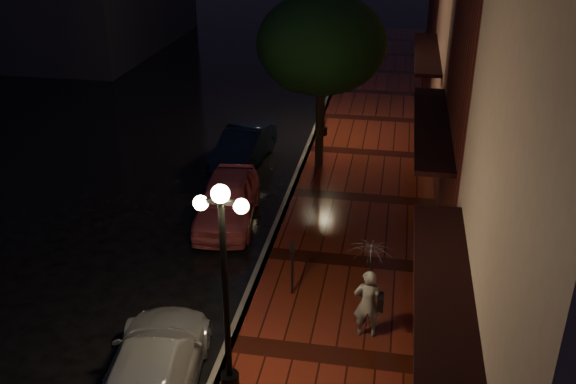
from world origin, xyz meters
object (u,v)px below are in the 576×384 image
Objects in this scene: streetlamp_far at (324,72)px; silver_car at (153,369)px; streetlamp_near at (225,280)px; navy_car at (244,146)px; parking_meter at (292,263)px; street_tree at (322,47)px; pink_car at (227,200)px; woman_with_umbrella at (369,276)px.

silver_car is at bearing -95.62° from streetlamp_far.
navy_car is at bearing 102.34° from streetlamp_near.
streetlamp_near reaches higher than parking_meter.
street_tree is at bearing 88.65° from streetlamp_near.
pink_car is at bearing -116.77° from street_tree.
woman_with_umbrella is (2.48, 2.05, -0.96)m from streetlamp_near.
streetlamp_near is 1.91× the size of woman_with_umbrella.
navy_car is 10.30m from woman_with_umbrella.
parking_meter is (-1.83, 1.25, -0.65)m from woman_with_umbrella.
woman_with_umbrella is at bearing -56.28° from navy_car.
parking_meter is at bearing -60.87° from pink_car.
streetlamp_far is at bearing 69.02° from pink_car.
streetlamp_far is 10.84m from parking_meter.
streetlamp_far reaches higher than pink_car.
pink_car is at bearing 105.29° from streetlamp_near.
woman_with_umbrella is 2.31m from parking_meter.
woman_with_umbrella is (4.90, -9.00, 1.00)m from navy_car.
pink_car reaches higher than navy_car.
streetlamp_near is at bearing -90.00° from streetlamp_far.
streetlamp_near is 11.48m from navy_car.
parking_meter is (0.39, -7.69, -3.26)m from street_tree.
streetlamp_near is 3.11× the size of parking_meter.
street_tree is 2.57× the size of woman_with_umbrella.
parking_meter is (3.07, -7.75, 0.35)m from navy_car.
streetlamp_near is at bearing -81.23° from pink_car.
street_tree reaches higher than silver_car.
woman_with_umbrella reaches higher than parking_meter.
parking_meter reaches higher than navy_car.
streetlamp_near reaches higher than silver_car.
streetlamp_near reaches higher than woman_with_umbrella.
parking_meter is (2.06, 3.62, 0.36)m from silver_car.
streetlamp_near is at bearing 34.91° from woman_with_umbrella.
silver_car is at bearing -167.19° from streetlamp_near.
silver_car is at bearing 26.69° from woman_with_umbrella.
street_tree is at bearing -80.73° from woman_with_umbrella.
streetlamp_far is at bearing 81.55° from parking_meter.
street_tree reaches higher than navy_car.
woman_with_umbrella reaches higher than navy_car.
street_tree is 4.19× the size of parking_meter.
streetlamp_far is 0.99× the size of silver_car.
silver_car is at bearing -131.56° from parking_meter.
pink_car is 1.78× the size of woman_with_umbrella.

